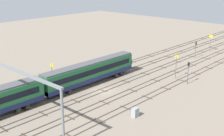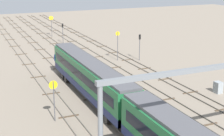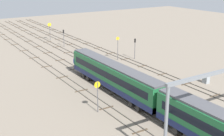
% 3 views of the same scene
% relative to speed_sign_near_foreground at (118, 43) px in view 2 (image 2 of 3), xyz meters
% --- Properties ---
extents(ground_plane, '(196.19, 196.19, 0.00)m').
position_rel_speed_sign_near_foreground_xyz_m(ground_plane, '(-16.51, 6.90, -3.42)').
color(ground_plane, gray).
extents(track_near_foreground, '(180.19, 2.40, 0.16)m').
position_rel_speed_sign_near_foreground_xyz_m(track_near_foreground, '(-16.51, -1.89, -3.35)').
color(track_near_foreground, '#59544C').
rests_on(track_near_foreground, ground).
extents(track_second_near, '(180.19, 2.40, 0.16)m').
position_rel_speed_sign_near_foreground_xyz_m(track_second_near, '(-16.51, 2.51, -3.35)').
color(track_second_near, '#59544C').
rests_on(track_second_near, ground).
extents(track_middle, '(180.19, 2.40, 0.16)m').
position_rel_speed_sign_near_foreground_xyz_m(track_middle, '(-16.51, 6.90, -3.35)').
color(track_middle, '#59544C').
rests_on(track_middle, ground).
extents(track_with_train, '(180.19, 2.40, 0.16)m').
position_rel_speed_sign_near_foreground_xyz_m(track_with_train, '(-16.51, 11.30, -3.35)').
color(track_with_train, '#59544C').
rests_on(track_with_train, ground).
extents(track_far_background, '(180.19, 2.40, 0.16)m').
position_rel_speed_sign_near_foreground_xyz_m(track_far_background, '(-16.51, 15.69, -3.35)').
color(track_far_background, '#59544C').
rests_on(track_far_background, ground).
extents(speed_sign_near_foreground, '(0.14, 0.80, 5.48)m').
position_rel_speed_sign_near_foreground_xyz_m(speed_sign_near_foreground, '(0.00, 0.00, 0.00)').
color(speed_sign_near_foreground, '#4C4C51').
rests_on(speed_sign_near_foreground, ground).
extents(speed_sign_mid_trackside, '(0.14, 1.05, 5.23)m').
position_rel_speed_sign_near_foreground_xyz_m(speed_sign_mid_trackside, '(28.50, 5.25, 0.08)').
color(speed_sign_mid_trackside, '#4C4C51').
rests_on(speed_sign_mid_trackside, ground).
extents(speed_sign_far_trackside, '(0.14, 0.95, 4.70)m').
position_rel_speed_sign_near_foreground_xyz_m(speed_sign_far_trackside, '(-21.05, 17.41, -0.32)').
color(speed_sign_far_trackside, '#4C4C51').
rests_on(speed_sign_far_trackside, ground).
extents(signal_light_trackside_approach, '(0.31, 0.32, 4.86)m').
position_rel_speed_sign_near_foreground_xyz_m(signal_light_trackside_approach, '(-1.42, -3.82, -0.25)').
color(signal_light_trackside_approach, '#4C4C51').
rests_on(signal_light_trackside_approach, ground).
extents(signal_light_trackside_departure, '(0.31, 0.32, 4.64)m').
position_rel_speed_sign_near_foreground_xyz_m(signal_light_trackside_departure, '(18.86, 5.06, -0.38)').
color(signal_light_trackside_departure, '#4C4C51').
rests_on(signal_light_trackside_departure, ground).
extents(relay_cabinet, '(1.08, 0.89, 1.59)m').
position_rel_speed_sign_near_foreground_xyz_m(relay_cabinet, '(-21.28, -5.24, -2.63)').
color(relay_cabinet, gray).
rests_on(relay_cabinet, ground).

